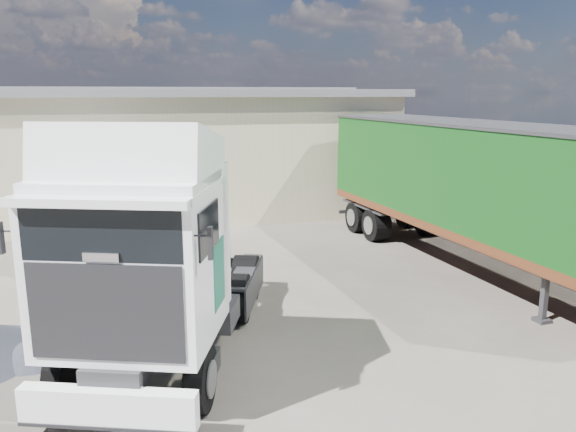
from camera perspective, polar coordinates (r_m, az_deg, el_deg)
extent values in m
plane|color=#2C2924|center=(12.48, -5.18, -12.05)|extent=(120.00, 120.00, 0.00)
cube|color=beige|center=(27.59, -24.30, 5.79)|extent=(30.00, 12.00, 5.00)
cube|color=#5A5C5F|center=(27.46, -24.80, 11.28)|extent=(30.60, 12.60, 0.30)
cube|color=#5A5C5F|center=(21.42, -15.69, 2.93)|extent=(4.00, 0.08, 3.60)
cube|color=#5A5C5F|center=(27.46, -24.84, 11.69)|extent=(30.60, 0.40, 0.15)
cube|color=brown|center=(22.24, 21.89, 1.39)|extent=(0.35, 26.00, 2.50)
cylinder|color=black|center=(10.02, -15.50, -15.35)|extent=(2.84, 2.00, 1.13)
cylinder|color=black|center=(13.26, -9.83, -8.06)|extent=(2.89, 2.02, 1.13)
cylinder|color=black|center=(14.61, -8.33, -6.05)|extent=(2.89, 2.02, 1.13)
cube|color=#2D2D30|center=(12.07, -11.34, -8.21)|extent=(3.44, 6.88, 0.32)
cube|color=white|center=(9.20, -17.81, -18.03)|extent=(2.62, 1.23, 0.58)
cube|color=white|center=(9.65, -15.36, -4.54)|extent=(3.36, 3.24, 2.60)
cube|color=black|center=(8.71, -18.03, -9.33)|extent=(2.20, 0.91, 1.49)
cube|color=black|center=(8.38, -18.50, -1.83)|extent=(2.25, 0.92, 0.80)
cube|color=white|center=(9.52, -15.49, 5.52)|extent=(3.20, 2.88, 1.30)
cube|color=#0C5842|center=(10.64, -21.24, -5.02)|extent=(0.30, 0.75, 1.17)
cube|color=#0C5842|center=(9.76, -6.99, -5.79)|extent=(0.30, 0.75, 1.17)
cylinder|color=#2D2D30|center=(13.25, -9.70, -5.24)|extent=(1.51, 1.51, 0.13)
cube|color=#2D2D30|center=(14.17, 24.58, -7.54)|extent=(0.34, 0.34, 1.19)
cylinder|color=black|center=(21.27, 10.64, -0.25)|extent=(2.82, 1.31, 1.15)
cube|color=#2D2D30|center=(17.65, 17.79, -1.92)|extent=(1.64, 12.99, 0.38)
cube|color=#532913|center=(17.56, 17.87, -0.79)|extent=(3.47, 13.10, 0.26)
cube|color=black|center=(17.30, 18.20, 4.17)|extent=(3.47, 13.10, 2.81)
cube|color=#2D2D30|center=(17.16, 18.53, 8.88)|extent=(3.54, 13.17, 0.09)
cylinder|color=black|center=(17.62, -19.41, -4.06)|extent=(2.25, 1.01, 0.75)
cylinder|color=black|center=(21.14, -20.11, -1.44)|extent=(2.25, 1.01, 0.75)
cube|color=white|center=(19.19, -19.97, -0.27)|extent=(2.77, 5.45, 1.93)
cube|color=white|center=(17.10, -19.52, -1.92)|extent=(2.21, 1.27, 1.25)
cube|color=black|center=(17.19, -19.72, 0.27)|extent=(1.98, 0.33, 0.68)
cone|color=black|center=(12.51, -24.27, -11.96)|extent=(2.14, 2.14, 0.45)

